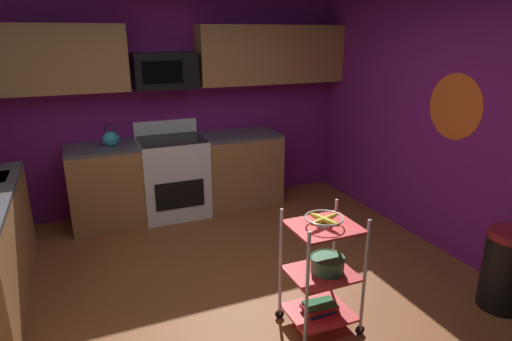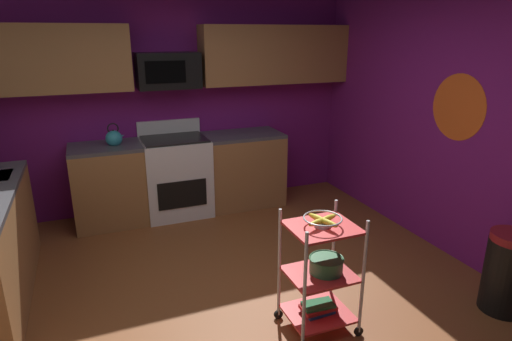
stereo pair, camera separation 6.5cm
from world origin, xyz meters
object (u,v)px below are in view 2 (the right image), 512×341
(book_stack, at_px, (318,308))
(rolling_cart, at_px, (320,274))
(kettle, at_px, (114,138))
(trash_can, at_px, (507,273))
(fruit_bowl, at_px, (323,220))
(mixing_bowl_large, at_px, (326,264))
(microwave, at_px, (168,71))
(oven_range, at_px, (176,175))

(book_stack, bearing_deg, rolling_cart, -45.00)
(rolling_cart, relative_size, kettle, 3.47)
(book_stack, relative_size, trash_can, 0.39)
(fruit_bowl, xyz_separation_m, mixing_bowl_large, (0.05, 0.00, -0.36))
(microwave, height_order, kettle, microwave)
(oven_range, xyz_separation_m, book_stack, (0.52, -2.54, -0.31))
(mixing_bowl_large, distance_m, book_stack, 0.36)
(oven_range, relative_size, mixing_bowl_large, 4.37)
(microwave, height_order, mixing_bowl_large, microwave)
(rolling_cart, xyz_separation_m, book_stack, (-0.00, 0.00, -0.29))
(microwave, relative_size, mixing_bowl_large, 2.78)
(microwave, bearing_deg, rolling_cart, -78.96)
(oven_range, relative_size, rolling_cart, 1.20)
(microwave, relative_size, rolling_cart, 0.77)
(rolling_cart, bearing_deg, microwave, 101.04)
(fruit_bowl, xyz_separation_m, trash_can, (1.47, -0.35, -0.55))
(fruit_bowl, bearing_deg, book_stack, 0.00)
(book_stack, bearing_deg, fruit_bowl, 0.00)
(microwave, bearing_deg, trash_can, -56.42)
(fruit_bowl, relative_size, mixing_bowl_large, 1.08)
(rolling_cart, height_order, trash_can, rolling_cart)
(rolling_cart, relative_size, mixing_bowl_large, 3.63)
(oven_range, bearing_deg, book_stack, -78.53)
(microwave, bearing_deg, fruit_bowl, -78.96)
(fruit_bowl, bearing_deg, oven_range, 101.47)
(oven_range, xyz_separation_m, rolling_cart, (0.52, -2.54, -0.03))
(trash_can, bearing_deg, microwave, 123.58)
(oven_range, bearing_deg, trash_can, -55.48)
(fruit_bowl, distance_m, mixing_bowl_large, 0.36)
(kettle, bearing_deg, trash_can, -47.45)
(kettle, distance_m, trash_can, 3.97)
(rolling_cart, bearing_deg, fruit_bowl, 135.00)
(rolling_cart, xyz_separation_m, kettle, (-1.18, 2.54, 0.54))
(rolling_cart, height_order, book_stack, rolling_cart)
(trash_can, bearing_deg, oven_range, 124.52)
(oven_range, xyz_separation_m, kettle, (-0.66, -0.00, 0.52))
(microwave, xyz_separation_m, book_stack, (0.52, -2.64, -1.53))
(microwave, xyz_separation_m, trash_can, (1.99, -2.99, -1.37))
(oven_range, height_order, microwave, microwave)
(kettle, bearing_deg, microwave, 9.32)
(book_stack, bearing_deg, mixing_bowl_large, 0.00)
(oven_range, xyz_separation_m, microwave, (-0.00, 0.10, 1.22))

